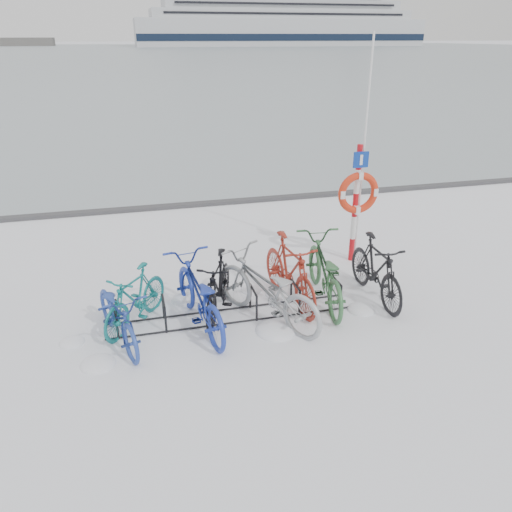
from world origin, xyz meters
name	(u,v)px	position (x,y,z in m)	size (l,w,h in m)	color
ground	(232,316)	(0.00, 0.00, 0.00)	(900.00, 900.00, 0.00)	white
ice_sheet	(123,52)	(0.00, 155.00, 0.01)	(400.00, 298.00, 0.02)	#9DA9B2
quay_edge	(187,205)	(0.00, 5.90, 0.05)	(400.00, 0.25, 0.10)	#3F3F42
bike_rack	(232,307)	(0.00, 0.00, 0.18)	(4.00, 0.48, 0.46)	black
lifebuoy_station	(358,193)	(2.83, 1.55, 1.44)	(0.82, 0.23, 4.28)	red
cruise_ferry	(280,18)	(68.99, 225.41, 11.42)	(127.62, 24.09, 41.93)	silver
bike_0	(118,312)	(-1.77, -0.25, 0.47)	(0.63, 1.80, 0.94)	#29449E
bike_1	(135,296)	(-1.50, 0.18, 0.49)	(0.46, 1.62, 0.97)	#147474
bike_2	(198,293)	(-0.55, -0.12, 0.56)	(0.75, 2.14, 1.12)	#1F36A4
bike_3	(218,284)	(-0.18, 0.18, 0.52)	(0.49, 1.74, 1.05)	black
bike_4	(266,287)	(0.52, -0.22, 0.58)	(0.77, 2.21, 1.16)	#9DA1A5
bike_5	(290,269)	(1.06, 0.29, 0.60)	(0.56, 1.98, 1.19)	maroon
bike_6	(324,270)	(1.65, 0.20, 0.57)	(0.75, 2.16, 1.13)	#34663B
bike_7	(376,268)	(2.55, 0.05, 0.56)	(0.53, 1.87, 1.13)	black
snow_drifts	(252,317)	(0.31, -0.10, 0.00)	(5.70, 2.06, 0.23)	white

